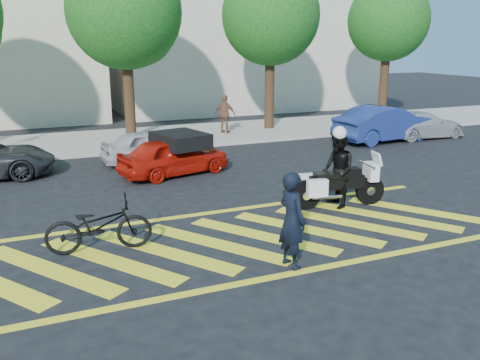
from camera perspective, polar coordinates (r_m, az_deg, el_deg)
name	(u,v)px	position (r m, az deg, el deg)	size (l,w,h in m)	color
ground	(242,239)	(11.04, 0.18, -6.67)	(90.00, 90.00, 0.00)	black
sidewalk	(132,139)	(22.16, -12.08, 4.49)	(60.00, 5.00, 0.15)	#9E998E
crosswalk	(240,239)	(11.03, 0.00, -6.68)	(12.33, 4.00, 0.01)	yellow
building_right	(243,18)	(33.10, 0.33, 17.77)	(16.00, 8.00, 11.00)	beige
tree_center	(127,16)	(21.89, -12.53, 17.56)	(4.60, 4.60, 7.56)	black
tree_right	(272,20)	(23.98, 3.67, 17.54)	(4.40, 4.40, 7.41)	black
tree_far_right	(389,24)	(27.48, 16.43, 16.49)	(4.00, 4.00, 7.10)	black
officer_bike	(292,220)	(9.50, 5.84, -4.51)	(0.68, 0.44, 1.86)	black
bicycle	(99,225)	(10.65, -15.58, -4.93)	(0.74, 2.11, 1.11)	black
police_motorcycle	(337,184)	(13.21, 10.87, -0.45)	(2.50, 0.96, 1.11)	black
officer_moto	(338,170)	(13.10, 10.91, 1.08)	(0.94, 0.73, 1.94)	black
red_convertible	(174,156)	(16.24, -7.41, 2.70)	(1.44, 3.57, 1.22)	#B01208
parked_mid_right	(152,146)	(18.01, -9.88, 3.78)	(1.39, 3.45, 1.18)	#B4B4B8
parked_right	(385,124)	(22.39, 15.99, 6.11)	(1.60, 4.57, 1.51)	navy
parked_far_right	(422,125)	(23.69, 19.74, 5.86)	(1.63, 4.01, 1.16)	#9B9FA3
pedestrian_right	(225,114)	(22.63, -1.69, 7.39)	(0.99, 0.41, 1.68)	brown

